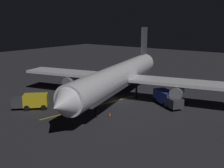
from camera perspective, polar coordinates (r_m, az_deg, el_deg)
The scene contains 8 objects.
ground_plane at distance 46.50m, azimuth 1.48°, elevation -3.85°, with size 180.00×180.00×0.20m, color #27272C.
apron_guide_stripe at distance 44.23m, azimuth -2.97°, elevation -4.65°, with size 0.24×21.61×0.01m, color gold.
airliner at distance 45.95m, azimuth 1.81°, elevation 1.75°, with size 40.09×39.85×12.73m.
baggage_truck at distance 43.91m, azimuth -17.30°, elevation -3.71°, with size 5.45×5.34×2.44m.
catering_truck at distance 44.44m, azimuth 12.06°, elevation -3.15°, with size 6.39×5.12×2.44m.
ground_crew_worker at distance 40.97m, azimuth -10.32°, elevation -5.05°, with size 0.40×0.40×1.74m.
traffic_cone_near_left at distance 38.92m, azimuth -9.15°, elevation -7.00°, with size 0.50×0.50×0.55m.
traffic_cone_near_right at distance 39.03m, azimuth -0.51°, elevation -6.76°, with size 0.50×0.50×0.55m.
Camera 1 is at (-25.56, 36.29, 13.77)m, focal length 41.26 mm.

